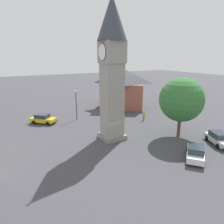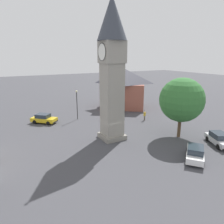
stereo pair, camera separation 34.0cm
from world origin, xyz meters
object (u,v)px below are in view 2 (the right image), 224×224
Objects in this scene: car_red_corner at (219,139)px; tree at (182,100)px; pedestrian at (145,115)px; lamp_post at (77,100)px; car_silver_kerb at (195,153)px; clock_tower at (112,59)px; car_blue_kerb at (44,119)px; building_shop_left at (124,88)px.

car_red_corner is 0.55× the size of tree.
pedestrian is at bearing -171.30° from car_red_corner.
pedestrian is 11.81m from lamp_post.
pedestrian is (-12.58, -1.92, 0.25)m from car_red_corner.
car_red_corner is 22.19m from lamp_post.
car_silver_kerb is 14.29m from pedestrian.
pedestrian is at bearing 116.60° from clock_tower.
car_blue_kerb is 6.18m from lamp_post.
building_shop_left is (-2.93, 17.12, 3.41)m from car_blue_kerb.
clock_tower reaches higher than car_silver_kerb.
car_red_corner is at bearing 42.05° from car_blue_kerb.
pedestrian is 0.33× the size of lamp_post.
clock_tower is 10.51m from tree.
car_blue_kerb and car_silver_kerb have the same top height.
clock_tower reaches higher than tree.
car_red_corner is (19.24, 17.35, 0.00)m from car_blue_kerb.
car_blue_kerb is (-11.02, -6.74, -9.56)m from clock_tower.
lamp_post is (-18.60, -11.80, 2.63)m from car_red_corner.
car_red_corner is 22.44m from building_shop_left.
tree is at bearing 65.00° from clock_tower.
car_red_corner is 2.64× the size of pedestrian.
car_red_corner is at bearing 28.25° from tree.
clock_tower is 4.26× the size of car_blue_kerb.
tree reaches higher than pedestrian.
car_red_corner is at bearing 0.61° from building_shop_left.
pedestrian reaches higher than car_red_corner.
pedestrian reaches higher than car_silver_kerb.
lamp_post is at bearing -146.41° from tree.
tree reaches higher than car_silver_kerb.
tree is (14.88, 15.01, 4.35)m from car_blue_kerb.
clock_tower is at bearing -36.66° from building_shop_left.
clock_tower is 2.21× the size of tree.
car_red_corner is at bearing 52.25° from clock_tower.
clock_tower is 18.45m from building_shop_left.
car_silver_kerb is at bearing -78.10° from car_red_corner.
car_silver_kerb is 0.53× the size of tree.
pedestrian is at bearing 66.63° from car_blue_kerb.
lamp_post is (0.64, 5.55, 2.63)m from car_blue_kerb.
car_blue_kerb is at bearing -80.28° from building_shop_left.
car_red_corner is at bearing 101.90° from car_silver_kerb.
tree is (-5.57, 3.35, 4.35)m from car_silver_kerb.
lamp_post is at bearing -121.39° from pedestrian.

